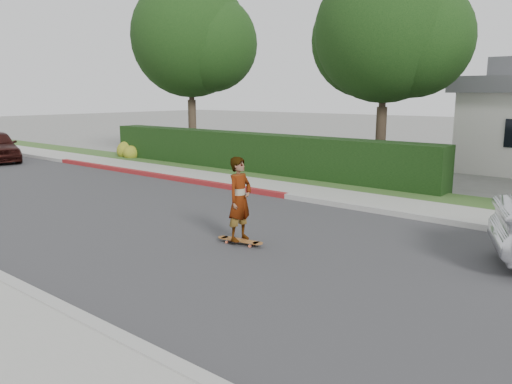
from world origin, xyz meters
TOP-DOWN VIEW (x-y plane):
  - ground at (0.00, 0.00)m, footprint 120.00×120.00m
  - road at (0.00, 0.00)m, footprint 60.00×8.00m
  - curb_far at (0.00, 4.10)m, footprint 60.00×0.20m
  - curb_red_section at (-5.00, 4.10)m, footprint 12.00×0.21m
  - sidewalk_far at (0.00, 5.00)m, footprint 60.00×1.60m
  - planting_strip at (0.00, 6.60)m, footprint 60.00×1.60m
  - hedge at (-3.00, 7.20)m, footprint 15.00×1.00m
  - flowering_shrub at (-10.01, 6.74)m, footprint 1.40×1.00m
  - tree_left at (-7.51, 8.69)m, footprint 5.99×5.21m
  - tree_center at (1.49, 9.19)m, footprint 5.66×4.84m
  - skateboard at (2.92, -0.12)m, footprint 1.04×0.36m
  - skateboarder at (2.92, -0.12)m, footprint 0.43×0.62m

SIDE VIEW (x-z plane):
  - ground at x=0.00m, z-range 0.00..0.00m
  - road at x=0.00m, z-range 0.00..0.01m
  - planting_strip at x=0.00m, z-range 0.00..0.10m
  - sidewalk_far at x=0.00m, z-range 0.00..0.12m
  - curb_far at x=0.00m, z-range 0.00..0.15m
  - curb_red_section at x=-5.00m, z-range 0.00..0.15m
  - skateboard at x=2.92m, z-range 0.04..0.14m
  - flowering_shrub at x=-10.01m, z-range -0.12..0.78m
  - hedge at x=-3.00m, z-range 0.00..1.50m
  - skateboarder at x=2.92m, z-range 0.10..1.77m
  - tree_center at x=1.49m, z-range 1.18..8.62m
  - tree_left at x=-7.51m, z-range 1.26..9.26m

